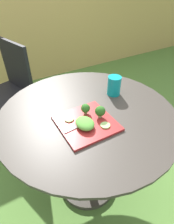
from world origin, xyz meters
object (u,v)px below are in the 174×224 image
at_px(salad_plate, 86,123).
at_px(fork, 80,126).
at_px(drinking_glass, 114,87).
at_px(patio_chair, 10,85).

xyz_separation_m(salad_plate, fork, (-0.05, -0.01, 0.01)).
xyz_separation_m(drinking_glass, fork, (-0.35, -0.18, -0.04)).
relative_size(salad_plate, drinking_glass, 2.33).
height_order(patio_chair, salad_plate, patio_chair).
bearing_deg(patio_chair, fork, -80.12).
relative_size(patio_chair, salad_plate, 3.12).
bearing_deg(drinking_glass, fork, -152.25).
distance_m(salad_plate, drinking_glass, 0.35).
distance_m(patio_chair, salad_plate, 1.09).
height_order(salad_plate, drinking_glass, drinking_glass).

